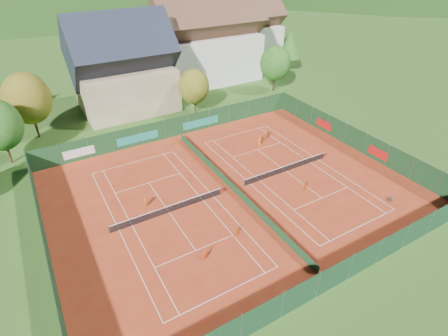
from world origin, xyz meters
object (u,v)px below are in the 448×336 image
ball_hopper (390,200)px  player_right_far_b (267,134)px  chalet (123,70)px  hotel_block_a (207,44)px  hotel_block_b (244,33)px  player_left_near (206,254)px  player_right_far_a (260,141)px  player_left_mid (237,232)px  player_right_near (305,186)px  player_left_far (145,203)px

ball_hopper → player_right_far_b: 19.53m
chalet → hotel_block_a: bearing=17.5°
chalet → hotel_block_b: (33.00, 14.00, -0.01)m
player_left_near → chalet: bearing=41.7°
chalet → hotel_block_b: size_ratio=0.94×
player_right_far_a → player_right_far_b: size_ratio=1.18×
player_left_mid → chalet: bearing=106.8°
chalet → player_right_far_b: chalet is taller
player_right_far_a → player_right_near: bearing=80.1°
player_right_near → player_right_far_b: (3.92, 12.73, -0.02)m
chalet → player_right_near: chalet is taller
player_right_near → player_left_near: bearing=168.2°
hotel_block_a → hotel_block_b: size_ratio=1.25×
player_left_far → player_right_near: 18.27m
player_right_near → player_right_far_a: player_right_far_a is taller
hotel_block_a → player_left_far: 43.10m
chalet → ball_hopper: size_ratio=20.25×
player_left_mid → player_left_far: size_ratio=0.96×
hotel_block_a → player_right_far_b: size_ratio=16.10×
chalet → player_right_far_a: size_ratio=10.23×
hotel_block_b → player_left_far: 58.08m
hotel_block_a → hotel_block_b: 16.14m
chalet → hotel_block_b: bearing=23.0°
player_right_far_b → player_right_far_a: bearing=2.5°
hotel_block_b → player_right_far_a: hotel_block_b is taller
player_left_near → player_right_far_a: size_ratio=0.76×
player_left_mid → ball_hopper: bearing=4.6°
player_right_near → player_right_far_a: bearing=56.5°
player_left_near → ball_hopper: bearing=-49.6°
hotel_block_b → player_right_far_b: bearing=-118.0°
hotel_block_a → player_left_far: size_ratio=17.59×
hotel_block_a → player_right_far_a: size_ratio=13.65×
hotel_block_b → player_right_far_b: (-18.88, -35.56, -5.95)m
hotel_block_a → ball_hopper: (-2.25, -46.91, -6.83)m
ball_hopper → player_left_mid: 17.91m
player_right_far_b → player_right_near: bearing=46.5°
player_left_far → player_left_near: bearing=115.0°
chalet → player_left_near: size_ratio=13.38×
player_left_far → player_right_far_b: (21.00, 6.24, 0.06)m
ball_hopper → player_left_far: size_ratio=0.65×
ball_hopper → hotel_block_a: bearing=87.3°
ball_hopper → player_left_mid: bearing=166.7°
chalet → hotel_block_b: chalet is taller
chalet → player_right_far_b: 26.46m
player_left_far → player_right_near: size_ratio=0.89×
chalet → player_left_far: bearing=-103.9°
hotel_block_a → player_left_near: bearing=-118.4°
player_right_near → chalet: bearing=81.5°
player_left_near → player_right_far_b: size_ratio=0.90×
chalet → player_right_far_a: chalet is taller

